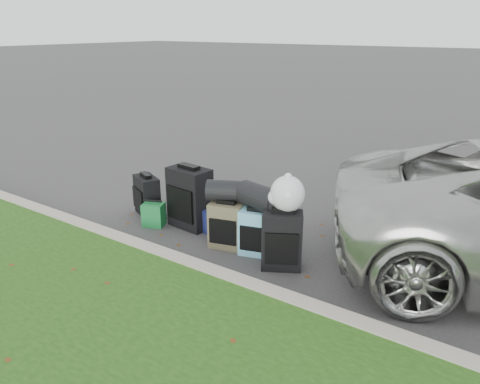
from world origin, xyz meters
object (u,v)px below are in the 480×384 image
Objects in this scene: suitcase_large_black_left at (190,198)px; suitcase_teal at (256,233)px; suitcase_small_black at (147,196)px; tote_navy at (215,223)px; suitcase_olive at (227,225)px; tote_green at (154,215)px; suitcase_large_black_right at (282,240)px.

suitcase_large_black_left reaches higher than suitcase_teal.
tote_navy is at bearing 25.22° from suitcase_small_black.
suitcase_olive is (0.77, -0.23, -0.12)m from suitcase_large_black_left.
suitcase_olive is 0.43m from tote_navy.
suitcase_small_black reaches higher than tote_navy.
suitcase_large_black_left is at bearing 9.82° from tote_green.
suitcase_teal is at bearing -3.85° from suitcase_large_black_left.
suitcase_large_black_left is 0.49m from tote_navy.
tote_green is (0.36, -0.24, -0.12)m from suitcase_small_black.
suitcase_large_black_right reaches higher than suitcase_small_black.
suitcase_olive is 0.40m from suitcase_teal.
suitcase_large_black_left is at bearing 140.03° from suitcase_large_black_right.
tote_green is at bearing 166.29° from suitcase_teal.
suitcase_teal reaches higher than tote_green.
suitcase_teal reaches higher than tote_navy.
suitcase_large_black_left is 1.18m from suitcase_teal.
tote_navy is (0.84, 0.25, -0.00)m from tote_green.
suitcase_olive is at bearing 145.69° from suitcase_large_black_right.
suitcase_large_black_right is (2.34, -0.28, 0.05)m from suitcase_small_black.
suitcase_large_black_right is at bearing -31.85° from suitcase_teal.
tote_green is (-1.18, -0.04, -0.12)m from suitcase_olive.
suitcase_olive is at bearing -13.05° from tote_navy.
tote_navy is (1.20, 0.01, -0.12)m from suitcase_small_black.
suitcase_small_black is 1.82× the size of tote_navy.
suitcase_large_black_right is at bearing -21.09° from suitcase_olive.
suitcase_large_black_right is (1.57, -0.30, -0.08)m from suitcase_large_black_left.
suitcase_large_black_left is at bearing 154.18° from suitcase_teal.
suitcase_large_black_right reaches higher than tote_green.
suitcase_large_black_left reaches higher than suitcase_small_black.
suitcase_teal is (1.16, -0.19, -0.13)m from suitcase_large_black_left.
suitcase_teal is at bearing -10.29° from suitcase_olive.
suitcase_olive reaches higher than suitcase_small_black.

